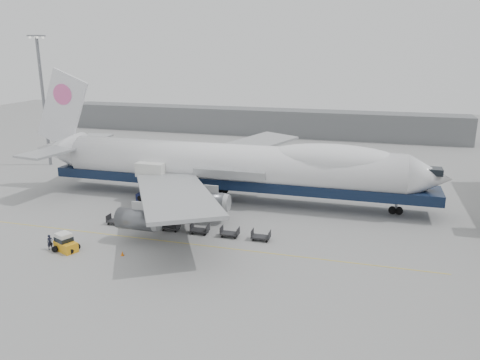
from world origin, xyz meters
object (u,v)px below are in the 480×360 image
(baggage_tug, at_px, (65,243))
(ground_worker, at_px, (50,242))
(catering_truck, at_px, (152,179))
(airliner, at_px, (233,165))

(baggage_tug, xyz_separation_m, ground_worker, (-1.89, -0.25, -0.02))
(catering_truck, distance_m, baggage_tug, 20.45)
(airliner, height_order, catering_truck, airliner)
(airliner, bearing_deg, ground_worker, -122.89)
(baggage_tug, distance_m, ground_worker, 1.90)
(catering_truck, bearing_deg, ground_worker, -98.24)
(catering_truck, relative_size, ground_worker, 3.27)
(catering_truck, bearing_deg, airliner, 17.10)
(catering_truck, height_order, ground_worker, catering_truck)
(airliner, relative_size, baggage_tug, 20.39)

